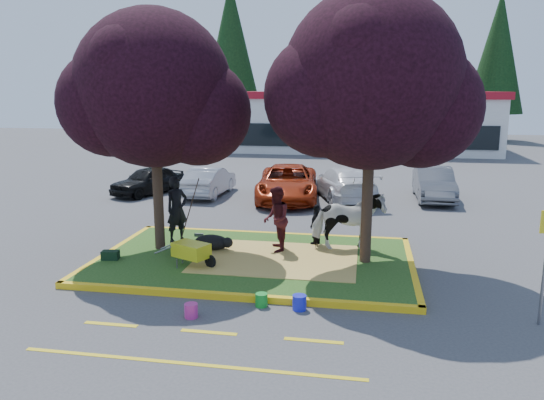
% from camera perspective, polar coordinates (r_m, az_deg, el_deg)
% --- Properties ---
extents(ground, '(90.00, 90.00, 0.00)m').
position_cam_1_polar(ground, '(14.23, -1.90, -6.78)').
color(ground, '#424244').
rests_on(ground, ground).
extents(median_island, '(8.00, 5.00, 0.15)m').
position_cam_1_polar(median_island, '(14.21, -1.90, -6.49)').
color(median_island, '#214B17').
rests_on(median_island, ground).
extents(curb_near, '(8.30, 0.16, 0.15)m').
position_cam_1_polar(curb_near, '(11.85, -4.52, -10.32)').
color(curb_near, yellow).
rests_on(curb_near, ground).
extents(curb_far, '(8.30, 0.16, 0.15)m').
position_cam_1_polar(curb_far, '(16.63, -0.06, -3.75)').
color(curb_far, yellow).
rests_on(curb_far, ground).
extents(curb_left, '(0.16, 5.30, 0.15)m').
position_cam_1_polar(curb_left, '(15.54, -16.85, -5.39)').
color(curb_left, yellow).
rests_on(curb_left, ground).
extents(curb_right, '(0.16, 5.30, 0.15)m').
position_cam_1_polar(curb_right, '(13.98, 14.82, -7.19)').
color(curb_right, yellow).
rests_on(curb_right, ground).
extents(straw_bedding, '(4.20, 3.00, 0.01)m').
position_cam_1_polar(straw_bedding, '(14.08, 0.50, -6.32)').
color(straw_bedding, '#E7C85F').
rests_on(straw_bedding, median_island).
extents(tree_purple_left, '(5.06, 4.20, 6.51)m').
position_cam_1_polar(tree_purple_left, '(14.69, -12.57, 10.85)').
color(tree_purple_left, black).
rests_on(tree_purple_left, median_island).
extents(tree_purple_right, '(5.30, 4.40, 6.82)m').
position_cam_1_polar(tree_purple_right, '(13.38, 10.73, 11.72)').
color(tree_purple_right, black).
rests_on(tree_purple_right, median_island).
extents(fire_lane_stripe_a, '(1.10, 0.12, 0.01)m').
position_cam_1_polar(fire_lane_stripe_a, '(11.16, -16.93, -12.67)').
color(fire_lane_stripe_a, yellow).
rests_on(fire_lane_stripe_a, ground).
extents(fire_lane_stripe_b, '(1.10, 0.12, 0.01)m').
position_cam_1_polar(fire_lane_stripe_b, '(10.45, -6.80, -13.94)').
color(fire_lane_stripe_b, yellow).
rests_on(fire_lane_stripe_b, ground).
extents(fire_lane_stripe_c, '(1.10, 0.12, 0.01)m').
position_cam_1_polar(fire_lane_stripe_c, '(10.10, 4.51, -14.86)').
color(fire_lane_stripe_c, yellow).
rests_on(fire_lane_stripe_c, ground).
extents(fire_lane_long, '(6.00, 0.10, 0.01)m').
position_cam_1_polar(fire_lane_long, '(9.44, -9.00, -17.00)').
color(fire_lane_long, yellow).
rests_on(fire_lane_long, ground).
extents(retail_building, '(20.40, 8.40, 4.40)m').
position_cam_1_polar(retail_building, '(41.25, 9.01, 8.46)').
color(retail_building, silver).
rests_on(retail_building, ground).
extents(treeline, '(46.58, 7.80, 14.63)m').
position_cam_1_polar(treeline, '(50.93, 8.56, 15.25)').
color(treeline, black).
rests_on(treeline, ground).
extents(cow, '(2.10, 1.32, 1.64)m').
position_cam_1_polar(cow, '(14.78, 8.19, -2.27)').
color(cow, white).
rests_on(cow, median_island).
extents(calf, '(1.11, 0.85, 0.42)m').
position_cam_1_polar(calf, '(14.90, -6.52, -4.54)').
color(calf, black).
rests_on(calf, median_island).
extents(handler, '(0.78, 0.84, 1.93)m').
position_cam_1_polar(handler, '(15.66, -10.19, -0.99)').
color(handler, black).
rests_on(handler, median_island).
extents(visitor_a, '(0.84, 0.99, 1.80)m').
position_cam_1_polar(visitor_a, '(14.52, 0.44, -2.08)').
color(visitor_a, '#3F1215').
rests_on(visitor_a, median_island).
extents(visitor_b, '(0.53, 0.75, 1.17)m').
position_cam_1_polar(visitor_b, '(15.26, 4.83, -2.65)').
color(visitor_b, black).
rests_on(visitor_b, median_island).
extents(wheelbarrow, '(1.60, 0.86, 0.61)m').
position_cam_1_polar(wheelbarrow, '(13.51, -8.65, -5.39)').
color(wheelbarrow, black).
rests_on(wheelbarrow, median_island).
extents(gear_bag_dark, '(0.63, 0.45, 0.29)m').
position_cam_1_polar(gear_bag_dark, '(14.75, -9.49, -5.06)').
color(gear_bag_dark, black).
rests_on(gear_bag_dark, median_island).
extents(gear_bag_green, '(0.47, 0.33, 0.23)m').
position_cam_1_polar(gear_bag_green, '(14.63, -16.99, -5.69)').
color(gear_bag_green, black).
rests_on(gear_bag_green, median_island).
extents(bucket_green, '(0.27, 0.27, 0.28)m').
position_cam_1_polar(bucket_green, '(11.47, -1.14, -10.70)').
color(bucket_green, '#169427').
rests_on(bucket_green, ground).
extents(bucket_pink, '(0.36, 0.36, 0.29)m').
position_cam_1_polar(bucket_pink, '(11.06, -8.70, -11.68)').
color(bucket_pink, '#CC2D89').
rests_on(bucket_pink, ground).
extents(bucket_blue, '(0.32, 0.32, 0.32)m').
position_cam_1_polar(bucket_blue, '(11.31, 2.96, -10.95)').
color(bucket_blue, '#191FC9').
rests_on(bucket_blue, ground).
extents(car_black, '(2.77, 3.85, 1.22)m').
position_cam_1_polar(car_black, '(24.00, -13.18, 2.07)').
color(car_black, black).
rests_on(car_black, ground).
extents(car_silver, '(1.47, 3.86, 1.26)m').
position_cam_1_polar(car_silver, '(23.21, -6.77, 2.02)').
color(car_silver, '#A3A5AB').
rests_on(car_silver, ground).
extents(car_red, '(2.94, 5.45, 1.45)m').
position_cam_1_polar(car_red, '(22.07, 1.68, 1.85)').
color(car_red, '#A22A0D').
rests_on(car_red, ground).
extents(car_white, '(3.31, 5.16, 1.39)m').
position_cam_1_polar(car_white, '(22.42, 7.77, 1.83)').
color(car_white, silver).
rests_on(car_white, ground).
extents(car_grey, '(1.47, 4.13, 1.36)m').
position_cam_1_polar(car_grey, '(23.14, 17.01, 1.68)').
color(car_grey, '#5A5D62').
rests_on(car_grey, ground).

